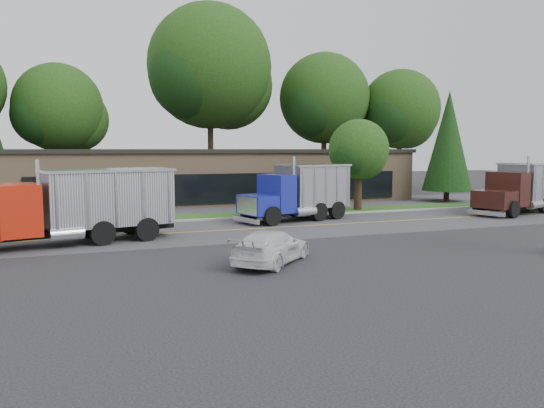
{
  "coord_description": "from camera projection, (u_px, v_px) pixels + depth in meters",
  "views": [
    {
      "loc": [
        -8.61,
        -17.92,
        4.3
      ],
      "look_at": [
        -0.28,
        4.67,
        1.8
      ],
      "focal_mm": 35.0,
      "sensor_mm": 36.0,
      "label": 1
    }
  ],
  "objects": [
    {
      "name": "grass_verge",
      "position": [
        221.0,
        216.0,
        34.13
      ],
      "size": [
        60.0,
        3.4,
        0.03
      ],
      "primitive_type": "cube",
      "color": "#29591E",
      "rests_on": "ground"
    },
    {
      "name": "ground",
      "position": [
        321.0,
        263.0,
        20.13
      ],
      "size": [
        140.0,
        140.0,
        0.0
      ],
      "primitive_type": "plane",
      "color": "#39393E",
      "rests_on": "ground"
    },
    {
      "name": "rally_car",
      "position": [
        271.0,
        247.0,
        19.97
      ],
      "size": [
        4.29,
        4.33,
        1.26
      ],
      "primitive_type": "imported",
      "rotation": [
        0.0,
        0.0,
        2.37
      ],
      "color": "silver",
      "rests_on": "ground"
    },
    {
      "name": "tree_far_b",
      "position": [
        60.0,
        112.0,
        47.77
      ],
      "size": [
        8.39,
        7.9,
        11.97
      ],
      "color": "#382619",
      "rests_on": "ground"
    },
    {
      "name": "dump_truck_red",
      "position": [
        78.0,
        204.0,
        24.05
      ],
      "size": [
        10.04,
        4.67,
        3.36
      ],
      "rotation": [
        0.0,
        0.0,
        3.38
      ],
      "color": "black",
      "rests_on": "ground"
    },
    {
      "name": "tree_verge",
      "position": [
        359.0,
        152.0,
        37.22
      ],
      "size": [
        4.49,
        4.22,
        6.4
      ],
      "color": "#382619",
      "rests_on": "ground"
    },
    {
      "name": "dump_truck_blue",
      "position": [
        300.0,
        191.0,
        32.13
      ],
      "size": [
        7.34,
        4.35,
        3.36
      ],
      "rotation": [
        0.0,
        0.0,
        3.42
      ],
      "color": "black",
      "rests_on": "ground"
    },
    {
      "name": "strip_mall",
      "position": [
        210.0,
        176.0,
        44.88
      ],
      "size": [
        32.0,
        12.0,
        4.0
      ],
      "primitive_type": "cube",
      "color": "#9E8161",
      "rests_on": "ground"
    },
    {
      "name": "curb",
      "position": [
        228.0,
        220.0,
        32.45
      ],
      "size": [
        60.0,
        0.3,
        0.12
      ],
      "primitive_type": "cube",
      "color": "#9E9E99",
      "rests_on": "ground"
    },
    {
      "name": "dump_truck_maroon",
      "position": [
        523.0,
        186.0,
        35.88
      ],
      "size": [
        8.47,
        4.86,
        3.36
      ],
      "rotation": [
        0.0,
        0.0,
        3.46
      ],
      "color": "black",
      "rests_on": "ground"
    },
    {
      "name": "evergreen_right",
      "position": [
        448.0,
        141.0,
        43.29
      ],
      "size": [
        3.98,
        3.98,
        9.04
      ],
      "color": "#382619",
      "rests_on": "ground"
    },
    {
      "name": "tree_far_d",
      "position": [
        325.0,
        103.0,
        55.65
      ],
      "size": [
        10.03,
        9.44,
        14.31
      ],
      "color": "#382619",
      "rests_on": "ground"
    },
    {
      "name": "tree_far_c",
      "position": [
        211.0,
        73.0,
        52.23
      ],
      "size": [
        12.95,
        12.19,
        18.48
      ],
      "color": "#382619",
      "rests_on": "ground"
    },
    {
      "name": "tree_far_e",
      "position": [
        401.0,
        113.0,
        56.62
      ],
      "size": [
        8.93,
        8.4,
        12.74
      ],
      "color": "#382619",
      "rests_on": "ground"
    },
    {
      "name": "road",
      "position": [
        249.0,
        229.0,
        28.53
      ],
      "size": [
        60.0,
        8.0,
        0.02
      ],
      "primitive_type": "cube",
      "color": "#4C4C51",
      "rests_on": "ground"
    },
    {
      "name": "far_parking",
      "position": [
        203.0,
        208.0,
        38.8
      ],
      "size": [
        60.0,
        7.0,
        0.02
      ],
      "primitive_type": "cube",
      "color": "#4C4C51",
      "rests_on": "ground"
    },
    {
      "name": "center_line",
      "position": [
        249.0,
        229.0,
        28.53
      ],
      "size": [
        60.0,
        0.12,
        0.01
      ],
      "primitive_type": "cube",
      "color": "gold",
      "rests_on": "ground"
    }
  ]
}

